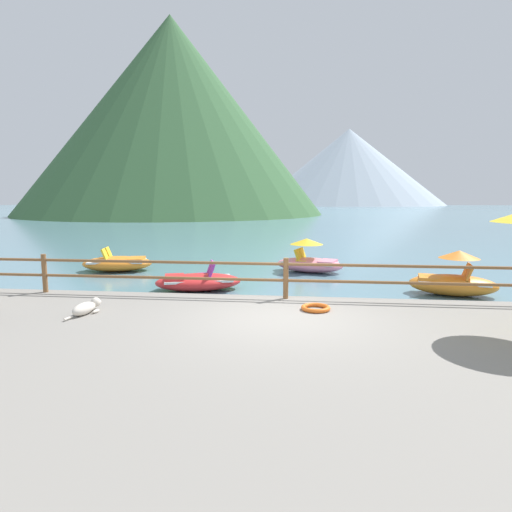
% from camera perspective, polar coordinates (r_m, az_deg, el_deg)
% --- Properties ---
extents(ground_plane, '(200.00, 200.00, 0.00)m').
position_cam_1_polar(ground_plane, '(48.16, 5.95, 4.66)').
color(ground_plane, slate).
extents(promenade_dock, '(28.00, 8.00, 0.40)m').
position_cam_1_polar(promenade_dock, '(6.42, 2.52, -15.37)').
color(promenade_dock, gray).
rests_on(promenade_dock, ground).
extents(dock_railing, '(23.92, 0.12, 0.95)m').
position_cam_1_polar(dock_railing, '(9.80, 4.04, -2.38)').
color(dock_railing, brown).
rests_on(dock_railing, promenade_dock).
extents(dog_resting, '(0.42, 1.07, 0.26)m').
position_cam_1_polar(dog_resting, '(9.27, -21.89, -6.47)').
color(dog_resting, beige).
rests_on(dog_resting, promenade_dock).
extents(life_ring, '(0.61, 0.61, 0.09)m').
position_cam_1_polar(life_ring, '(8.99, 8.03, -6.93)').
color(life_ring, orange).
rests_on(life_ring, promenade_dock).
extents(pedal_boat_0, '(2.75, 1.98, 1.23)m').
position_cam_1_polar(pedal_boat_0, '(15.70, 7.19, -0.67)').
color(pedal_boat_0, pink).
rests_on(pedal_boat_0, ground).
extents(pedal_boat_1, '(2.79, 1.97, 0.84)m').
position_cam_1_polar(pedal_boat_1, '(12.67, -7.82, -3.40)').
color(pedal_boat_1, red).
rests_on(pedal_boat_1, ground).
extents(pedal_boat_2, '(2.75, 1.87, 0.88)m').
position_cam_1_polar(pedal_boat_2, '(16.60, -18.10, -0.92)').
color(pedal_boat_2, orange).
rests_on(pedal_boat_2, ground).
extents(pedal_boat_3, '(2.52, 1.59, 1.27)m').
position_cam_1_polar(pedal_boat_3, '(13.12, 25.00, -3.00)').
color(pedal_boat_3, orange).
rests_on(pedal_boat_3, ground).
extents(cliff_headland, '(47.15, 47.15, 30.37)m').
position_cam_1_polar(cliff_headland, '(71.63, -9.79, 17.10)').
color(cliff_headland, '#386038').
rests_on(cliff_headland, ground).
extents(distant_peak, '(63.37, 63.37, 25.48)m').
position_cam_1_polar(distant_peak, '(150.54, 12.30, 11.60)').
color(distant_peak, '#9EADBC').
rests_on(distant_peak, ground).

